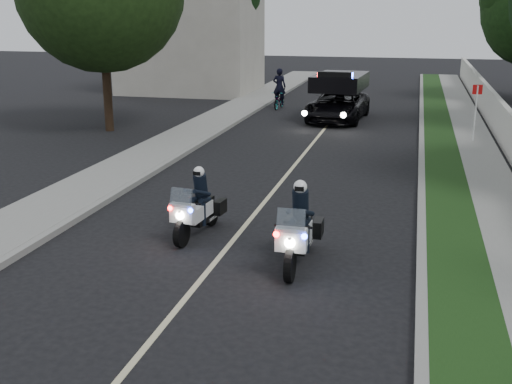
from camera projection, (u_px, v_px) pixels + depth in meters
The scene contains 16 objects.
ground at pixel (223, 253), 13.43m from camera, with size 120.00×120.00×0.00m, color black.
curb_right at pixel (422, 158), 21.77m from camera, with size 0.20×60.00×0.15m, color gray.
grass_verge at pixel (443, 159), 21.60m from camera, with size 1.20×60.00×0.16m, color #193814.
sidewalk_right at pixel (483, 161), 21.30m from camera, with size 1.40×60.00×0.16m, color gray.
curb_left at pixel (196, 146), 23.69m from camera, with size 0.20×60.00×0.15m, color gray.
sidewalk_left at pixel (169, 144), 23.95m from camera, with size 2.00×60.00×0.16m, color gray.
building_far at pixel (190, 35), 39.04m from camera, with size 8.00×6.00×7.00m, color #A8A396.
lane_marking at pixel (304, 154), 22.75m from camera, with size 0.12×50.00×0.01m, color #BFB78C.
police_moto_left at pixel (198, 235), 14.52m from camera, with size 0.66×1.88×1.60m, color silver, non-canonical shape.
police_moto_right at pixel (298, 264), 12.85m from camera, with size 0.72×2.05×1.74m, color silver, non-canonical shape.
police_suv at pixel (337, 120), 29.71m from camera, with size 2.38×5.14×2.50m, color black.
bicycle at pixel (279, 109), 33.19m from camera, with size 0.59×1.71×0.89m, color black.
cyclist at pixel (279, 109), 33.19m from camera, with size 0.68×0.46×1.90m, color black.
sign_post at pixel (472, 145), 24.31m from camera, with size 0.37×0.37×2.37m, color #B10C0D, non-canonical shape.
tree_left_near at pixel (110, 131), 27.13m from camera, with size 6.83×6.83×11.38m, color #1E3913, non-canonical shape.
tree_left_far at pixel (205, 91), 40.48m from camera, with size 7.29×7.29×12.15m, color black, non-canonical shape.
Camera 1 is at (3.76, -11.99, 4.97)m, focal length 44.37 mm.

